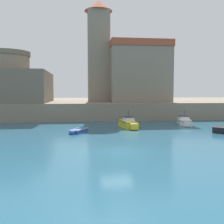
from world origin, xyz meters
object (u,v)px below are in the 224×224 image
at_px(motorboat_yellow_1, 128,123).
at_px(fortress, 8,84).
at_px(dinghy_blue_0, 79,130).
at_px(church, 130,70).
at_px(motorboat_white_2, 184,121).

bearing_deg(motorboat_yellow_1, fortress, 142.01).
distance_m(dinghy_blue_0, church, 24.81).
xyz_separation_m(motorboat_yellow_1, motorboat_white_2, (8.74, 2.19, -0.06)).
xyz_separation_m(church, fortress, (-22.87, -2.17, -2.89)).
bearing_deg(motorboat_yellow_1, motorboat_white_2, 14.09).
xyz_separation_m(dinghy_blue_0, church, (10.00, 20.89, 8.88)).
distance_m(motorboat_yellow_1, church, 19.67).
bearing_deg(dinghy_blue_0, church, 64.43).
height_order(motorboat_white_2, church, church).
height_order(motorboat_yellow_1, church, church).
bearing_deg(motorboat_yellow_1, dinghy_blue_0, -152.03).
xyz_separation_m(motorboat_white_2, church, (-5.35, 15.19, 8.62)).
bearing_deg(motorboat_white_2, fortress, 155.23).
bearing_deg(motorboat_yellow_1, church, 78.96).
height_order(motorboat_yellow_1, fortress, fortress).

